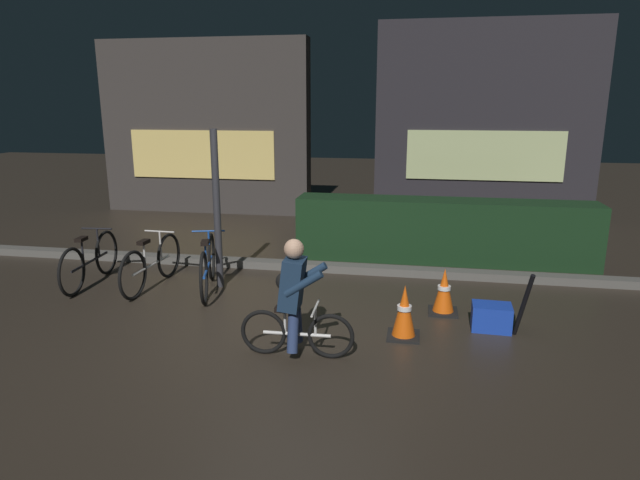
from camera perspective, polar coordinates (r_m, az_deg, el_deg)
The scene contains 14 objects.
ground_plane at distance 6.56m, azimuth -2.69°, elevation -8.84°, with size 40.00×40.00×0.00m, color #2D261E.
sidewalk_curb at distance 8.57m, azimuth 0.60°, elevation -2.84°, with size 12.00×0.24×0.12m, color #56544F.
hedge_row at distance 9.22m, azimuth 12.66°, elevation 0.94°, with size 4.80×0.70×1.02m, color black.
storefront_left at distance 13.35m, azimuth -11.82°, elevation 11.27°, with size 4.93×0.54×3.95m.
storefront_right at distance 13.16m, azimuth 16.77°, elevation 11.72°, with size 4.89×0.54×4.31m.
street_post at distance 7.73m, azimuth -10.63°, elevation 3.05°, with size 0.10×0.10×2.21m, color #2D2D33.
parked_bike_leftmost at distance 8.54m, azimuth -22.72°, elevation -1.99°, with size 0.46×1.67×0.77m.
parked_bike_left_mid at distance 8.09m, azimuth -17.03°, elevation -2.38°, with size 0.46×1.66×0.76m.
parked_bike_center_left at distance 7.76m, azimuth -11.55°, elevation -2.61°, with size 0.56×1.68×0.80m.
traffic_cone_near at distance 6.21m, azimuth 8.72°, elevation -7.42°, with size 0.36×0.36×0.61m.
traffic_cone_far at distance 7.00m, azimuth 12.73°, elevation -5.25°, with size 0.36×0.36×0.58m.
blue_crate at distance 6.69m, azimuth 17.33°, elevation -7.63°, with size 0.44×0.32×0.30m, color #193DB7.
cyclist at distance 5.61m, azimuth -2.67°, elevation -5.97°, with size 1.19×0.51×1.25m.
closed_umbrella at distance 6.42m, azimuth 20.32°, elevation -6.39°, with size 0.05×0.05×0.85m, color black.
Camera 1 is at (1.38, -5.88, 2.55)m, focal length 30.88 mm.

